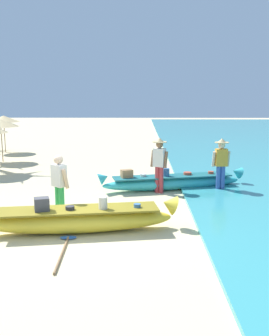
{
  "coord_description": "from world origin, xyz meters",
  "views": [
    {
      "loc": [
        1.34,
        -8.62,
        3.11
      ],
      "look_at": [
        1.21,
        2.94,
        0.9
      ],
      "focal_mm": 42.67,
      "sensor_mm": 36.0,
      "label": 1
    }
  ],
  "objects": [
    {
      "name": "ground_plane",
      "position": [
        0.0,
        0.0,
        0.0
      ],
      "size": [
        80.0,
        80.0,
        0.0
      ],
      "primitive_type": "plane",
      "color": "beige"
    },
    {
      "name": "parasol_row_2",
      "position": [
        -5.65,
        11.94,
        1.75
      ],
      "size": [
        1.6,
        1.6,
        1.91
      ],
      "color": "#8E6B47",
      "rests_on": "ground"
    },
    {
      "name": "person_vendor_hatted",
      "position": [
        1.97,
        3.53,
        1.0
      ],
      "size": [
        0.58,
        0.46,
        1.73
      ],
      "color": "#B2383D",
      "rests_on": "ground"
    },
    {
      "name": "boat_cyan_midground",
      "position": [
        2.4,
        3.94,
        0.26
      ],
      "size": [
        4.83,
        1.64,
        0.72
      ],
      "color": "#33B2BC",
      "rests_on": "ground"
    },
    {
      "name": "boat_yellow_foreground",
      "position": [
        -0.01,
        -0.07,
        0.31
      ],
      "size": [
        4.55,
        1.37,
        0.84
      ],
      "color": "yellow",
      "rests_on": "ground"
    },
    {
      "name": "person_vendor_assistant",
      "position": [
        3.91,
        3.69,
        0.98
      ],
      "size": [
        0.56,
        0.44,
        1.7
      ],
      "color": "#3D5BA8",
      "rests_on": "ground"
    },
    {
      "name": "parasol_row_1",
      "position": [
        -4.83,
        9.11,
        1.75
      ],
      "size": [
        1.6,
        1.6,
        1.91
      ],
      "color": "#8E6B47",
      "rests_on": "ground"
    },
    {
      "name": "paddle",
      "position": [
        -0.16,
        -1.07,
        0.03
      ],
      "size": [
        0.37,
        1.86,
        0.05
      ],
      "color": "#8E6B47",
      "rests_on": "ground"
    },
    {
      "name": "person_tourist_customer",
      "position": [
        -0.58,
        0.72,
        0.92
      ],
      "size": [
        0.53,
        0.51,
        1.64
      ],
      "color": "green",
      "rests_on": "ground"
    }
  ]
}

